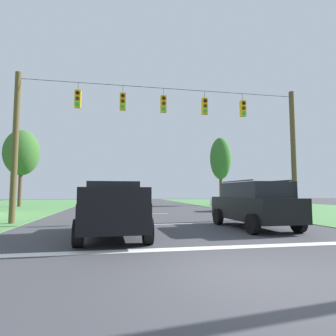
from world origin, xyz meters
name	(u,v)px	position (x,y,z in m)	size (l,w,h in m)	color
ground_plane	(250,275)	(0.00, 0.00, 0.00)	(120.00, 120.00, 0.00)	#3D3D42
shoulder_grass_right	(334,211)	(14.85, 15.00, 0.01)	(16.00, 80.00, 0.03)	#4D8446
stop_bar_stripe	(207,248)	(0.00, 2.58, 0.00)	(13.01, 0.45, 0.01)	white
lane_dash_0	(168,224)	(0.00, 8.58, 0.00)	(0.15, 2.50, 0.01)	white
lane_dash_1	(151,214)	(0.00, 15.32, 0.00)	(0.15, 2.50, 0.01)	white
lane_dash_2	(140,207)	(0.00, 24.51, 0.00)	(0.15, 2.50, 0.01)	white
lane_dash_3	(136,204)	(0.00, 30.95, 0.00)	(0.15, 2.50, 0.01)	white
overhead_signal_span	(166,140)	(0.20, 10.07, 4.44)	(15.83, 0.31, 7.70)	brown
pickup_truck	(113,209)	(-2.61, 5.33, 0.97)	(2.38, 5.45, 1.95)	black
suv_black	(254,204)	(3.40, 6.34, 1.06)	(2.37, 4.87, 2.05)	black
distant_car_crossing_white	(238,201)	(7.44, 16.77, 0.79)	(4.46, 2.35, 1.52)	silver
tree_roadside_right	(221,159)	(9.77, 26.64, 5.51)	(2.49, 2.49, 8.07)	brown
tree_roadside_far_right	(22,153)	(-12.54, 27.33, 5.75)	(3.67, 3.67, 8.23)	brown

